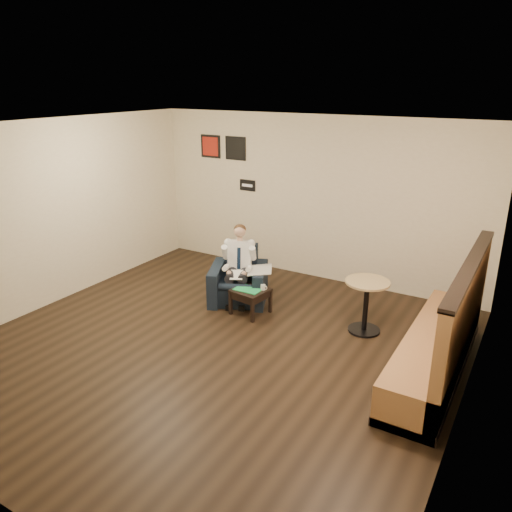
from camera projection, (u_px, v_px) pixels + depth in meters
The scene contains 18 objects.
ground at pixel (214, 347), 6.55m from camera, with size 6.00×6.00×0.00m, color black.
wall_back at pixel (313, 199), 8.51m from camera, with size 6.00×0.02×2.80m, color #F0E4C4.
wall_left at pixel (48, 214), 7.52m from camera, with size 0.02×6.00×2.80m, color #F0E4C4.
wall_right at pixel (473, 298), 4.64m from camera, with size 0.02×6.00×2.80m, color #F0E4C4.
ceiling at pixel (207, 129), 5.61m from camera, with size 6.00×6.00×0.02m, color white.
seating_sign at pixel (248, 185), 9.09m from camera, with size 0.32×0.02×0.20m, color black.
art_print_left at pixel (211, 146), 9.26m from camera, with size 0.42×0.03×0.42m, color #AA2115.
art_print_right at pixel (236, 148), 8.99m from camera, with size 0.42×0.03×0.42m, color black.
armchair at pixel (238, 276), 7.82m from camera, with size 0.86×0.86×0.83m, color black.
seated_man at pixel (237, 269), 7.67m from camera, with size 0.54×0.81×1.14m, color silver, non-canonical shape.
lap_papers at pixel (236, 275), 7.60m from camera, with size 0.19×0.27×0.01m, color white.
newspaper at pixel (260, 270), 7.65m from camera, with size 0.36×0.45×0.01m, color silver.
side_table at pixel (251, 301), 7.45m from camera, with size 0.47×0.47×0.39m, color black.
green_folder at pixel (248, 289), 7.38m from camera, with size 0.39×0.28×0.01m, color #27C364.
coffee_mug at pixel (263, 287), 7.35m from camera, with size 0.07×0.07×0.08m, color white.
smartphone at pixel (259, 287), 7.46m from camera, with size 0.12×0.06×0.01m, color black.
banquette at pixel (439, 318), 5.80m from camera, with size 0.66×2.77×1.42m, color #9C693C.
cafe_table at pixel (366, 306), 6.86m from camera, with size 0.61×0.61×0.75m, color tan.
Camera 1 is at (3.41, -4.68, 3.32)m, focal length 35.00 mm.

